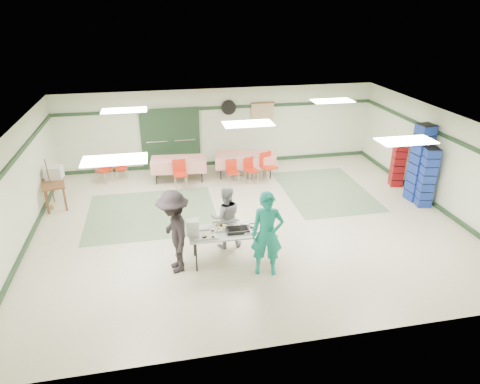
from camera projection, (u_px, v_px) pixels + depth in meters
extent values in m
plane|color=beige|center=(247.00, 221.00, 11.43)|extent=(11.00, 11.00, 0.00)
plane|color=silver|center=(248.00, 123.00, 10.32)|extent=(11.00, 11.00, 0.00)
plane|color=beige|center=(220.00, 127.00, 14.90)|extent=(11.00, 0.00, 11.00)
plane|color=beige|center=(308.00, 278.00, 6.86)|extent=(11.00, 0.00, 11.00)
plane|color=beige|center=(16.00, 192.00, 9.89)|extent=(0.00, 9.00, 9.00)
plane|color=beige|center=(441.00, 160.00, 11.87)|extent=(0.00, 9.00, 9.00)
cube|color=#1D361F|center=(220.00, 108.00, 14.58)|extent=(11.00, 0.06, 0.10)
cube|color=#1D361F|center=(221.00, 162.00, 15.40)|extent=(11.00, 0.06, 0.12)
cube|color=#1D361F|center=(10.00, 164.00, 9.60)|extent=(0.06, 9.00, 0.10)
cube|color=#1D361F|center=(28.00, 240.00, 10.42)|extent=(0.06, 9.00, 0.12)
cube|color=#1D361F|center=(445.00, 136.00, 11.57)|extent=(0.06, 9.00, 0.10)
cube|color=#1D361F|center=(431.00, 202.00, 12.39)|extent=(0.06, 9.00, 0.12)
cube|color=gray|center=(152.00, 213.00, 11.87)|extent=(3.50, 3.00, 0.01)
cube|color=gray|center=(325.00, 191.00, 13.28)|extent=(2.50, 3.50, 0.01)
cube|color=#959795|center=(157.00, 140.00, 14.57)|extent=(0.90, 0.06, 2.10)
cube|color=#959795|center=(185.00, 138.00, 14.74)|extent=(0.90, 0.06, 2.10)
cube|color=#1D361F|center=(171.00, 139.00, 14.64)|extent=(2.00, 0.03, 2.15)
cylinder|color=black|center=(229.00, 107.00, 14.61)|extent=(0.50, 0.10, 0.50)
cube|color=tan|center=(263.00, 112.00, 14.91)|extent=(0.80, 0.02, 0.60)
cube|color=beige|center=(232.00, 231.00, 9.46)|extent=(1.94, 0.82, 0.04)
cylinder|color=black|center=(196.00, 257.00, 9.20)|extent=(0.04, 0.04, 0.72)
cylinder|color=black|center=(271.00, 250.00, 9.47)|extent=(0.04, 0.04, 0.72)
cylinder|color=black|center=(194.00, 242.00, 9.76)|extent=(0.04, 0.04, 0.72)
cylinder|color=black|center=(265.00, 236.00, 10.03)|extent=(0.04, 0.04, 0.72)
cube|color=silver|center=(255.00, 228.00, 9.51)|extent=(0.59, 0.45, 0.02)
cube|color=silver|center=(228.00, 227.00, 9.59)|extent=(0.64, 0.49, 0.02)
cube|color=silver|center=(205.00, 235.00, 9.23)|extent=(0.56, 0.43, 0.02)
cube|color=black|center=(238.00, 230.00, 9.38)|extent=(0.50, 0.32, 0.08)
cube|color=white|center=(193.00, 227.00, 9.21)|extent=(0.26, 0.24, 0.36)
imported|color=#128071|center=(267.00, 234.00, 8.94)|extent=(0.77, 0.60, 1.88)
imported|color=gray|center=(226.00, 217.00, 10.01)|extent=(0.75, 0.59, 1.53)
imported|color=black|center=(174.00, 232.00, 9.04)|extent=(0.85, 1.29, 1.86)
cube|color=red|center=(245.00, 154.00, 14.14)|extent=(2.07, 1.15, 0.05)
cube|color=red|center=(245.00, 160.00, 14.22)|extent=(2.08, 1.17, 0.40)
cylinder|color=black|center=(221.00, 169.00, 13.97)|extent=(0.04, 0.04, 0.72)
cylinder|color=black|center=(271.00, 168.00, 14.03)|extent=(0.04, 0.04, 0.72)
cylinder|color=black|center=(221.00, 162.00, 14.56)|extent=(0.04, 0.04, 0.72)
cylinder|color=black|center=(269.00, 161.00, 14.63)|extent=(0.04, 0.04, 0.72)
cube|color=red|center=(178.00, 159.00, 13.75)|extent=(1.80, 0.91, 0.05)
cube|color=red|center=(179.00, 164.00, 13.82)|extent=(1.80, 0.93, 0.40)
cylinder|color=black|center=(156.00, 174.00, 13.57)|extent=(0.04, 0.04, 0.72)
cylinder|color=black|center=(202.00, 172.00, 13.71)|extent=(0.04, 0.04, 0.72)
cylinder|color=black|center=(157.00, 168.00, 14.09)|extent=(0.04, 0.04, 0.72)
cylinder|color=black|center=(201.00, 166.00, 14.24)|extent=(0.04, 0.04, 0.72)
cube|color=red|center=(252.00, 170.00, 13.71)|extent=(0.47, 0.47, 0.04)
cube|color=red|center=(249.00, 163.00, 13.76)|extent=(0.37, 0.15, 0.38)
cylinder|color=silver|center=(250.00, 179.00, 13.61)|extent=(0.02, 0.02, 0.39)
cylinder|color=silver|center=(258.00, 177.00, 13.74)|extent=(0.02, 0.02, 0.39)
cylinder|color=silver|center=(245.00, 176.00, 13.85)|extent=(0.02, 0.02, 0.39)
cylinder|color=silver|center=(253.00, 174.00, 13.98)|extent=(0.02, 0.02, 0.39)
cube|color=red|center=(233.00, 172.00, 13.61)|extent=(0.41, 0.41, 0.04)
cube|color=red|center=(231.00, 165.00, 13.66)|extent=(0.36, 0.09, 0.36)
cylinder|color=silver|center=(230.00, 181.00, 13.52)|extent=(0.02, 0.02, 0.38)
cylinder|color=silver|center=(239.00, 179.00, 13.61)|extent=(0.02, 0.02, 0.38)
cylinder|color=silver|center=(227.00, 177.00, 13.77)|extent=(0.02, 0.02, 0.38)
cylinder|color=silver|center=(236.00, 176.00, 13.86)|extent=(0.02, 0.02, 0.38)
cube|color=red|center=(269.00, 167.00, 13.78)|extent=(0.57, 0.57, 0.04)
cube|color=red|center=(265.00, 158.00, 13.83)|extent=(0.42, 0.20, 0.44)
cylinder|color=silver|center=(268.00, 177.00, 13.67)|extent=(0.02, 0.02, 0.46)
cylinder|color=silver|center=(276.00, 175.00, 13.84)|extent=(0.02, 0.02, 0.46)
cylinder|color=silver|center=(261.00, 174.00, 13.93)|extent=(0.02, 0.02, 0.46)
cylinder|color=silver|center=(270.00, 172.00, 14.11)|extent=(0.02, 0.02, 0.46)
cube|color=red|center=(180.00, 175.00, 13.28)|extent=(0.44, 0.44, 0.04)
cube|color=red|center=(179.00, 166.00, 13.35)|extent=(0.41, 0.06, 0.41)
cylinder|color=silver|center=(176.00, 184.00, 13.20)|extent=(0.02, 0.02, 0.43)
cylinder|color=silver|center=(187.00, 183.00, 13.27)|extent=(0.02, 0.02, 0.43)
cylinder|color=silver|center=(175.00, 180.00, 13.49)|extent=(0.02, 0.02, 0.43)
cylinder|color=silver|center=(185.00, 179.00, 13.56)|extent=(0.02, 0.02, 0.43)
cube|color=red|center=(121.00, 168.00, 13.90)|extent=(0.43, 0.43, 0.04)
cube|color=red|center=(120.00, 161.00, 13.96)|extent=(0.38, 0.10, 0.37)
cylinder|color=silver|center=(118.00, 176.00, 13.82)|extent=(0.02, 0.02, 0.39)
cylinder|color=silver|center=(127.00, 175.00, 13.92)|extent=(0.02, 0.02, 0.39)
cylinder|color=silver|center=(117.00, 173.00, 14.07)|extent=(0.02, 0.02, 0.39)
cylinder|color=silver|center=(126.00, 172.00, 14.17)|extent=(0.02, 0.02, 0.39)
cube|color=red|center=(104.00, 170.00, 13.61)|extent=(0.58, 0.58, 0.04)
cube|color=red|center=(107.00, 161.00, 13.68)|extent=(0.39, 0.25, 0.42)
cylinder|color=silver|center=(97.00, 178.00, 13.62)|extent=(0.02, 0.02, 0.45)
cylinder|color=silver|center=(106.00, 180.00, 13.52)|extent=(0.02, 0.02, 0.45)
cylinder|color=silver|center=(104.00, 174.00, 13.91)|extent=(0.02, 0.02, 0.45)
cylinder|color=silver|center=(113.00, 176.00, 13.81)|extent=(0.02, 0.02, 0.45)
cube|color=navy|center=(420.00, 163.00, 12.25)|extent=(0.48, 0.48, 2.28)
cube|color=maroon|center=(398.00, 164.00, 13.38)|extent=(0.44, 0.44, 1.42)
cube|color=navy|center=(427.00, 178.00, 11.97)|extent=(0.45, 0.45, 1.73)
cube|color=brown|center=(53.00, 184.00, 11.95)|extent=(0.77, 1.01, 0.05)
cube|color=brown|center=(47.00, 202.00, 11.70)|extent=(0.05, 0.05, 0.70)
cube|color=brown|center=(65.00, 199.00, 11.88)|extent=(0.05, 0.05, 0.70)
cube|color=brown|center=(46.00, 192.00, 12.32)|extent=(0.05, 0.05, 0.70)
cube|color=brown|center=(63.00, 189.00, 12.50)|extent=(0.05, 0.05, 0.70)
cube|color=#B9B8B3|center=(54.00, 172.00, 12.18)|extent=(0.47, 0.42, 0.35)
cylinder|color=brown|center=(50.00, 182.00, 11.95)|extent=(0.03, 0.23, 1.44)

